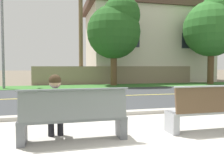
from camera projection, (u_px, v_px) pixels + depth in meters
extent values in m
plane|color=#665B4C|center=(91.00, 93.00, 12.07)|extent=(140.00, 140.00, 0.00)
cube|color=#B7B2A8|center=(146.00, 134.00, 4.69)|extent=(44.00, 3.60, 0.01)
cube|color=#ADA89E|center=(120.00, 113.00, 6.58)|extent=(44.00, 0.30, 0.11)
cube|color=#383A3D|center=(96.00, 96.00, 10.61)|extent=(52.00, 8.00, 0.01)
cube|color=#E0CC4C|center=(96.00, 96.00, 10.61)|extent=(48.00, 0.14, 0.01)
cube|color=#38702D|center=(83.00, 86.00, 15.90)|extent=(48.00, 2.80, 0.02)
cube|color=slate|center=(22.00, 132.00, 4.07)|extent=(0.14, 0.40, 0.45)
cube|color=slate|center=(121.00, 126.00, 4.50)|extent=(0.14, 0.40, 0.45)
cube|color=slate|center=(74.00, 119.00, 4.27)|extent=(1.97, 0.44, 0.05)
cube|color=slate|center=(75.00, 105.00, 4.07)|extent=(1.89, 0.12, 0.52)
cylinder|color=slate|center=(74.00, 89.00, 4.04)|extent=(1.97, 0.04, 0.04)
cube|color=#9EA0A8|center=(172.00, 123.00, 4.75)|extent=(0.14, 0.40, 0.45)
cube|color=#9EA0A8|center=(210.00, 111.00, 4.96)|extent=(1.97, 0.44, 0.05)
cube|color=brown|center=(217.00, 100.00, 4.75)|extent=(1.89, 0.12, 0.52)
cylinder|color=#9EA0A8|center=(218.00, 86.00, 4.73)|extent=(1.97, 0.04, 0.04)
cylinder|color=black|center=(51.00, 113.00, 4.35)|extent=(0.15, 0.42, 0.15)
cylinder|color=black|center=(60.00, 113.00, 4.39)|extent=(0.15, 0.42, 0.15)
cylinder|color=black|center=(51.00, 126.00, 4.55)|extent=(0.12, 0.12, 0.43)
cube|color=black|center=(51.00, 134.00, 4.64)|extent=(0.09, 0.24, 0.07)
cylinder|color=black|center=(60.00, 125.00, 4.59)|extent=(0.12, 0.12, 0.43)
cube|color=black|center=(60.00, 133.00, 4.68)|extent=(0.09, 0.24, 0.07)
cube|color=#33599E|center=(55.00, 104.00, 4.18)|extent=(0.34, 0.20, 0.52)
cylinder|color=#33599E|center=(43.00, 103.00, 4.14)|extent=(0.09, 0.09, 0.46)
cylinder|color=#33599E|center=(67.00, 102.00, 4.25)|extent=(0.09, 0.09, 0.46)
sphere|color=tan|center=(55.00, 83.00, 4.17)|extent=(0.21, 0.21, 0.21)
sphere|color=#382819|center=(55.00, 81.00, 4.16)|extent=(0.22, 0.22, 0.22)
cylinder|color=gray|center=(2.00, 30.00, 14.15)|extent=(0.16, 0.16, 7.22)
cylinder|color=brown|center=(114.00, 69.00, 16.74)|extent=(0.46, 0.46, 2.43)
sphere|color=#23561E|center=(114.00, 32.00, 16.59)|extent=(3.88, 3.88, 3.88)
sphere|color=#23561E|center=(121.00, 15.00, 16.36)|extent=(2.72, 2.72, 2.72)
cylinder|color=brown|center=(211.00, 67.00, 18.06)|extent=(0.48, 0.48, 2.71)
sphere|color=#2D6B28|center=(211.00, 29.00, 17.90)|extent=(4.34, 4.34, 4.34)
sphere|color=#2D6B28|center=(221.00, 11.00, 17.64)|extent=(3.04, 3.04, 3.04)
cylinder|color=brown|center=(81.00, 35.00, 17.98)|extent=(0.32, 0.32, 7.65)
cube|color=gray|center=(117.00, 75.00, 18.44)|extent=(13.00, 0.36, 1.40)
cube|color=beige|center=(146.00, 47.00, 22.31)|extent=(11.02, 6.40, 6.55)
cube|color=brown|center=(147.00, 10.00, 22.13)|extent=(11.90, 6.91, 0.60)
cube|color=#232833|center=(133.00, 39.00, 18.58)|extent=(1.10, 0.06, 1.30)
cube|color=#232833|center=(188.00, 41.00, 19.75)|extent=(1.10, 0.06, 1.30)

